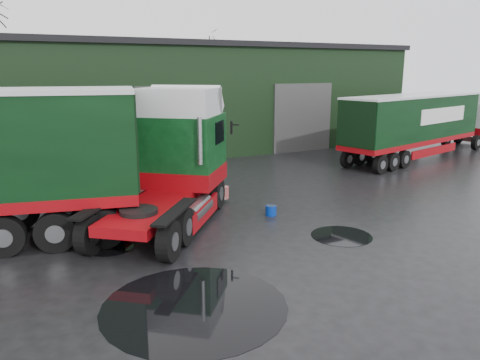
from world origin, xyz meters
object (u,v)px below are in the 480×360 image
object	(u,v)px
lorry_right	(413,127)
tree_back_b	(197,81)
wash_bucket	(271,210)
hero_tractor	(160,161)
warehouse	(140,96)

from	to	relation	value
lorry_right	tree_back_b	bearing A→B (deg)	177.17
lorry_right	wash_bucket	world-z (taller)	lorry_right
hero_tractor	wash_bucket	xyz separation A→B (m)	(3.67, -0.48, -1.97)
warehouse	lorry_right	world-z (taller)	warehouse
warehouse	wash_bucket	distance (m)	16.26
hero_tractor	warehouse	bearing A→B (deg)	115.62
warehouse	wash_bucket	xyz separation A→B (m)	(-0.25, -15.98, -2.98)
hero_tractor	lorry_right	size ratio (longest dim) A/B	0.51
wash_bucket	hero_tractor	bearing A→B (deg)	172.52
lorry_right	wash_bucket	distance (m)	13.08
lorry_right	tree_back_b	world-z (taller)	tree_back_b
warehouse	hero_tractor	xyz separation A→B (m)	(-3.92, -15.50, -1.02)
warehouse	hero_tractor	size ratio (longest dim) A/B	4.70
lorry_right	tree_back_b	distance (m)	21.42
lorry_right	tree_back_b	size ratio (longest dim) A/B	1.79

